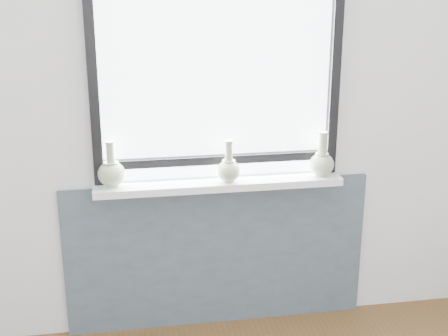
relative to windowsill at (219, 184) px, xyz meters
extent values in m
cube|color=silver|center=(0.00, 0.10, 0.42)|extent=(3.60, 0.02, 2.60)
cube|color=#465864|center=(0.00, 0.07, -0.45)|extent=(1.70, 0.03, 0.86)
cube|color=white|center=(0.00, 0.00, 0.00)|extent=(1.32, 0.18, 0.04)
cube|color=black|center=(-0.62, 0.05, 0.55)|extent=(0.05, 0.06, 1.05)
cube|color=black|center=(0.62, 0.05, 0.55)|extent=(0.05, 0.06, 1.05)
cube|color=black|center=(0.00, 0.05, 0.12)|extent=(1.20, 0.05, 0.04)
cube|color=white|center=(0.00, 0.08, 0.52)|extent=(1.20, 0.01, 1.00)
cylinder|color=#A4B78F|center=(-0.56, 0.00, 0.02)|extent=(0.06, 0.06, 0.01)
ellipsoid|color=#A4B78F|center=(-0.56, 0.00, 0.09)|extent=(0.14, 0.14, 0.13)
cone|color=#A4B78F|center=(-0.56, 0.00, 0.14)|extent=(0.08, 0.08, 0.03)
cylinder|color=#A4B78F|center=(-0.56, 0.00, 0.19)|extent=(0.04, 0.04, 0.12)
cylinder|color=#A4B78F|center=(-0.56, 0.00, 0.25)|extent=(0.05, 0.05, 0.01)
cylinder|color=#A4B78F|center=(0.05, -0.03, 0.02)|extent=(0.06, 0.06, 0.01)
ellipsoid|color=#A4B78F|center=(0.05, -0.03, 0.08)|extent=(0.13, 0.13, 0.12)
cone|color=#A4B78F|center=(0.05, -0.03, 0.12)|extent=(0.07, 0.07, 0.03)
cylinder|color=#A4B78F|center=(0.05, -0.03, 0.18)|extent=(0.04, 0.04, 0.12)
cylinder|color=#A4B78F|center=(0.05, -0.03, 0.24)|extent=(0.05, 0.05, 0.01)
cylinder|color=#A4B78F|center=(0.56, -0.01, 0.02)|extent=(0.06, 0.06, 0.01)
ellipsoid|color=#A4B78F|center=(0.56, -0.01, 0.08)|extent=(0.13, 0.13, 0.12)
cone|color=#A4B78F|center=(0.56, -0.01, 0.13)|extent=(0.07, 0.07, 0.03)
cylinder|color=#A4B78F|center=(0.56, -0.01, 0.19)|extent=(0.05, 0.05, 0.13)
cylinder|color=#A4B78F|center=(0.56, -0.01, 0.26)|extent=(0.05, 0.05, 0.01)
camera|label=1|loc=(-0.49, -3.08, 1.12)|focal=50.00mm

